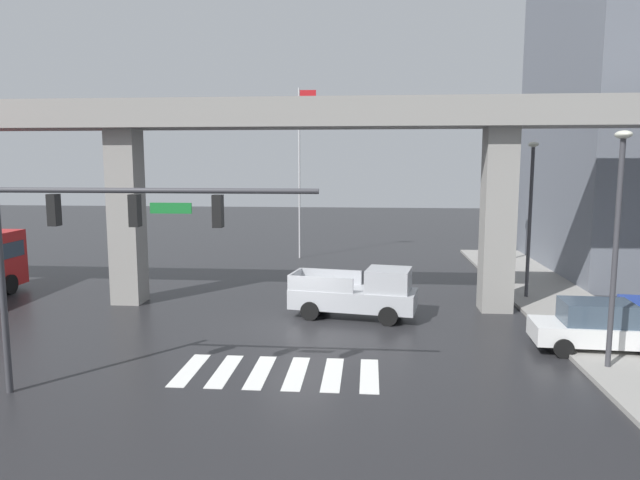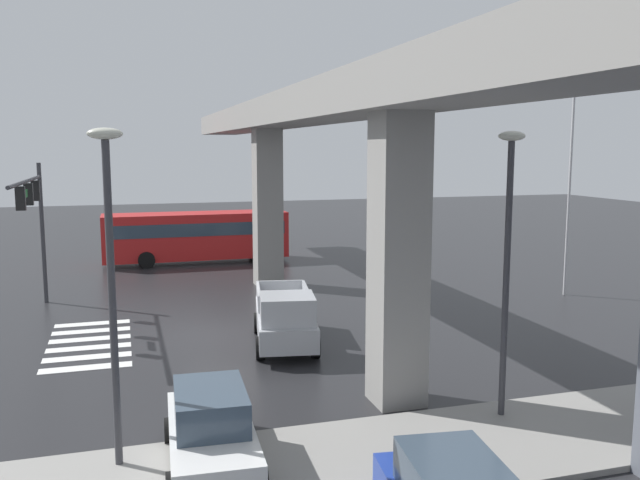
{
  "view_description": "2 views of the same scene",
  "coord_description": "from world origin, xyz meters",
  "px_view_note": "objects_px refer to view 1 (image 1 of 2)",
  "views": [
    {
      "loc": [
        2.69,
        -21.19,
        6.32
      ],
      "look_at": [
        0.58,
        3.25,
        3.01
      ],
      "focal_mm": 32.29,
      "sensor_mm": 36.0,
      "label": 1
    },
    {
      "loc": [
        24.06,
        -3.37,
        6.84
      ],
      "look_at": [
        0.12,
        3.8,
        3.36
      ],
      "focal_mm": 37.32,
      "sensor_mm": 36.0,
      "label": 2
    }
  ],
  "objects_px": {
    "sedan_white": "(598,327)",
    "traffic_signal_mast": "(94,230)",
    "street_lamp_far_north": "(492,192)",
    "pickup_truck": "(360,294)",
    "flagpole": "(301,162)",
    "street_lamp_near_corner": "(617,223)",
    "street_lamp_mid_block": "(531,202)"
  },
  "relations": [
    {
      "from": "sedan_white",
      "to": "traffic_signal_mast",
      "type": "bearing_deg",
      "value": -161.31
    },
    {
      "from": "traffic_signal_mast",
      "to": "street_lamp_far_north",
      "type": "height_order",
      "value": "street_lamp_far_north"
    },
    {
      "from": "traffic_signal_mast",
      "to": "sedan_white",
      "type": "bearing_deg",
      "value": 18.69
    },
    {
      "from": "pickup_truck",
      "to": "flagpole",
      "type": "xyz_separation_m",
      "value": [
        -4.18,
        14.5,
        5.36
      ]
    },
    {
      "from": "traffic_signal_mast",
      "to": "street_lamp_far_north",
      "type": "relative_size",
      "value": 1.2
    },
    {
      "from": "sedan_white",
      "to": "traffic_signal_mast",
      "type": "relative_size",
      "value": 0.5
    },
    {
      "from": "flagpole",
      "to": "street_lamp_far_north",
      "type": "bearing_deg",
      "value": -11.11
    },
    {
      "from": "sedan_white",
      "to": "flagpole",
      "type": "height_order",
      "value": "flagpole"
    },
    {
      "from": "street_lamp_near_corner",
      "to": "street_lamp_mid_block",
      "type": "bearing_deg",
      "value": 90.0
    },
    {
      "from": "pickup_truck",
      "to": "flagpole",
      "type": "relative_size",
      "value": 0.48
    },
    {
      "from": "sedan_white",
      "to": "street_lamp_mid_block",
      "type": "relative_size",
      "value": 0.61
    },
    {
      "from": "sedan_white",
      "to": "street_lamp_mid_block",
      "type": "bearing_deg",
      "value": 93.07
    },
    {
      "from": "pickup_truck",
      "to": "street_lamp_far_north",
      "type": "bearing_deg",
      "value": 57.94
    },
    {
      "from": "street_lamp_near_corner",
      "to": "flagpole",
      "type": "height_order",
      "value": "flagpole"
    },
    {
      "from": "traffic_signal_mast",
      "to": "street_lamp_near_corner",
      "type": "xyz_separation_m",
      "value": [
        14.5,
        3.12,
        -0.01
      ]
    },
    {
      "from": "street_lamp_mid_block",
      "to": "street_lamp_far_north",
      "type": "xyz_separation_m",
      "value": [
        0.0,
        8.42,
        0.0
      ]
    },
    {
      "from": "street_lamp_near_corner",
      "to": "street_lamp_mid_block",
      "type": "relative_size",
      "value": 1.0
    },
    {
      "from": "sedan_white",
      "to": "street_lamp_far_north",
      "type": "xyz_separation_m",
      "value": [
        -0.39,
        15.78,
        3.7
      ]
    },
    {
      "from": "pickup_truck",
      "to": "street_lamp_mid_block",
      "type": "distance_m",
      "value": 9.22
    },
    {
      "from": "street_lamp_near_corner",
      "to": "flagpole",
      "type": "distance_m",
      "value": 23.31
    },
    {
      "from": "traffic_signal_mast",
      "to": "street_lamp_far_north",
      "type": "xyz_separation_m",
      "value": [
        14.5,
        20.82,
        -0.01
      ]
    },
    {
      "from": "sedan_white",
      "to": "street_lamp_far_north",
      "type": "bearing_deg",
      "value": 91.43
    },
    {
      "from": "pickup_truck",
      "to": "sedan_white",
      "type": "bearing_deg",
      "value": -24.13
    },
    {
      "from": "sedan_white",
      "to": "pickup_truck",
      "type": "bearing_deg",
      "value": 155.87
    },
    {
      "from": "pickup_truck",
      "to": "street_lamp_far_north",
      "type": "height_order",
      "value": "street_lamp_far_north"
    },
    {
      "from": "street_lamp_far_north",
      "to": "flagpole",
      "type": "distance_m",
      "value": 12.17
    },
    {
      "from": "flagpole",
      "to": "pickup_truck",
      "type": "bearing_deg",
      "value": -73.92
    },
    {
      "from": "sedan_white",
      "to": "street_lamp_near_corner",
      "type": "distance_m",
      "value": 4.19
    },
    {
      "from": "pickup_truck",
      "to": "flagpole",
      "type": "distance_m",
      "value": 16.02
    },
    {
      "from": "street_lamp_far_north",
      "to": "pickup_truck",
      "type": "bearing_deg",
      "value": -122.06
    },
    {
      "from": "street_lamp_near_corner",
      "to": "flagpole",
      "type": "relative_size",
      "value": 0.65
    },
    {
      "from": "sedan_white",
      "to": "traffic_signal_mast",
      "type": "xyz_separation_m",
      "value": [
        -14.9,
        -5.04,
        3.71
      ]
    }
  ]
}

